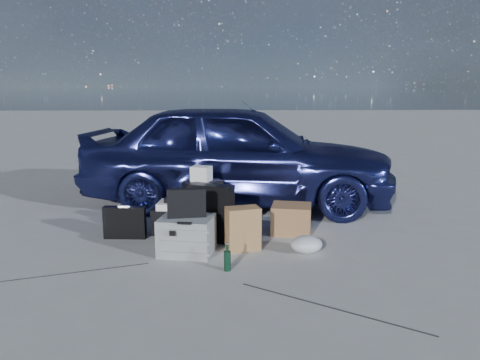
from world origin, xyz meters
name	(u,v)px	position (x,y,z in m)	size (l,w,h in m)	color
ground	(217,254)	(0.00, 0.00, 0.00)	(60.00, 60.00, 0.00)	#ACACA7
car	(238,154)	(0.27, 2.10, 0.75)	(1.76, 4.38, 1.49)	navy
pelican_case	(187,235)	(-0.31, 0.05, 0.19)	(0.53, 0.43, 0.38)	gray
laptop_bag	(186,203)	(-0.30, 0.06, 0.53)	(0.39, 0.10, 0.29)	black
briefcase	(125,222)	(-1.05, 0.57, 0.18)	(0.47, 0.10, 0.37)	black
suitcase_left	(212,213)	(-0.06, 0.46, 0.32)	(0.49, 0.18, 0.64)	black
suitcase_right	(203,204)	(-0.19, 1.00, 0.29)	(0.48, 0.17, 0.57)	black
white_carton	(201,174)	(-0.20, 0.99, 0.66)	(0.22, 0.18, 0.18)	white
duffel_bag	(179,221)	(-0.46, 0.72, 0.15)	(0.60, 0.26, 0.30)	black
flat_box_white	(177,205)	(-0.47, 0.74, 0.34)	(0.43, 0.32, 0.07)	white
flat_box_black	(178,199)	(-0.46, 0.75, 0.41)	(0.28, 0.20, 0.06)	black
kraft_bag	(243,229)	(0.27, 0.14, 0.23)	(0.34, 0.21, 0.46)	olive
cardboard_box	(291,219)	(0.86, 0.71, 0.17)	(0.45, 0.39, 0.34)	#9A6243
plastic_bag	(306,244)	(0.93, 0.03, 0.09)	(0.33, 0.28, 0.18)	silver
green_bottle	(227,257)	(0.11, -0.43, 0.13)	(0.07, 0.07, 0.26)	black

